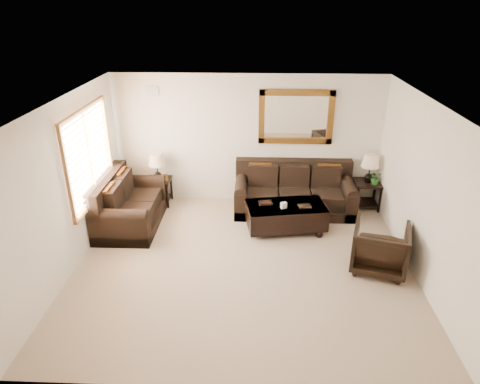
{
  "coord_description": "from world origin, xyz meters",
  "views": [
    {
      "loc": [
        0.19,
        -5.98,
        4.08
      ],
      "look_at": [
        -0.08,
        0.6,
        1.04
      ],
      "focal_mm": 32.0,
      "sensor_mm": 36.0,
      "label": 1
    }
  ],
  "objects_px": {
    "sofa": "(294,194)",
    "loveseat": "(128,207)",
    "armchair": "(380,245)",
    "end_table_left": "(158,172)",
    "end_table_right": "(369,174)",
    "coffee_table": "(286,214)"
  },
  "relations": [
    {
      "from": "sofa",
      "to": "end_table_left",
      "type": "distance_m",
      "value": 2.86
    },
    {
      "from": "coffee_table",
      "to": "sofa",
      "type": "bearing_deg",
      "value": 66.36
    },
    {
      "from": "sofa",
      "to": "end_table_right",
      "type": "relative_size",
      "value": 2.05
    },
    {
      "from": "loveseat",
      "to": "armchair",
      "type": "distance_m",
      "value": 4.66
    },
    {
      "from": "loveseat",
      "to": "end_table_right",
      "type": "xyz_separation_m",
      "value": [
        4.76,
        0.92,
        0.4
      ]
    },
    {
      "from": "loveseat",
      "to": "end_table_left",
      "type": "height_order",
      "value": "end_table_left"
    },
    {
      "from": "end_table_right",
      "to": "end_table_left",
      "type": "bearing_deg",
      "value": 179.85
    },
    {
      "from": "loveseat",
      "to": "end_table_right",
      "type": "distance_m",
      "value": 4.87
    },
    {
      "from": "end_table_right",
      "to": "sofa",
      "type": "bearing_deg",
      "value": -173.74
    },
    {
      "from": "end_table_left",
      "to": "coffee_table",
      "type": "xyz_separation_m",
      "value": [
        2.62,
        -1.0,
        -0.42
      ]
    },
    {
      "from": "loveseat",
      "to": "coffee_table",
      "type": "xyz_separation_m",
      "value": [
        3.03,
        -0.07,
        -0.05
      ]
    },
    {
      "from": "sofa",
      "to": "end_table_left",
      "type": "xyz_separation_m",
      "value": [
        -2.83,
        0.18,
        0.37
      ]
    },
    {
      "from": "sofa",
      "to": "loveseat",
      "type": "bearing_deg",
      "value": -166.9
    },
    {
      "from": "coffee_table",
      "to": "armchair",
      "type": "xyz_separation_m",
      "value": [
        1.44,
        -1.24,
        0.12
      ]
    },
    {
      "from": "loveseat",
      "to": "end_table_right",
      "type": "relative_size",
      "value": 1.51
    },
    {
      "from": "sofa",
      "to": "loveseat",
      "type": "xyz_separation_m",
      "value": [
        -3.24,
        -0.75,
        0.01
      ]
    },
    {
      "from": "loveseat",
      "to": "armchair",
      "type": "relative_size",
      "value": 2.05
    },
    {
      "from": "coffee_table",
      "to": "armchair",
      "type": "bearing_deg",
      "value": -50.1
    },
    {
      "from": "loveseat",
      "to": "end_table_right",
      "type": "bearing_deg",
      "value": -79.06
    },
    {
      "from": "loveseat",
      "to": "armchair",
      "type": "bearing_deg",
      "value": -106.32
    },
    {
      "from": "end_table_left",
      "to": "sofa",
      "type": "bearing_deg",
      "value": -3.59
    },
    {
      "from": "sofa",
      "to": "loveseat",
      "type": "relative_size",
      "value": 1.35
    }
  ]
}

